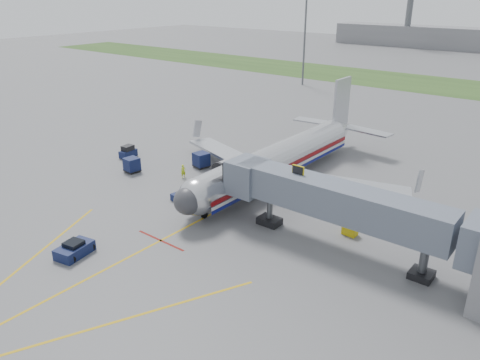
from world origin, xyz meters
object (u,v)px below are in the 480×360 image
Objects in this scene: ramp_worker at (183,171)px; belt_loader at (185,194)px; airliner at (278,159)px; pushback_tug at (74,249)px; baggage_tug at (128,152)px.

belt_loader is at bearing -105.23° from ramp_worker.
pushback_tug is (-4.00, -25.67, -2.09)m from airliner.
airliner is 11.78m from ramp_worker.
belt_loader is (-5.05, -10.98, -2.20)m from airliner.
belt_loader is 6.13m from ramp_worker.
baggage_tug is (-20.88, -6.10, -1.90)m from airliner.
belt_loader is (15.83, -4.88, -0.30)m from baggage_tug.
baggage_tug is 0.66× the size of belt_loader.
ramp_worker is (-9.48, -6.75, -1.80)m from airliner.
baggage_tug is 11.42m from ramp_worker.
belt_loader is at bearing -114.72° from airliner.
baggage_tug is at bearing 162.88° from belt_loader.
baggage_tug is (-16.88, 19.57, 0.19)m from pushback_tug.
airliner is at bearing 16.28° from baggage_tug.
airliner is at bearing 81.13° from pushback_tug.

